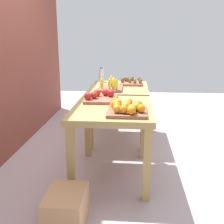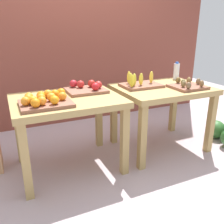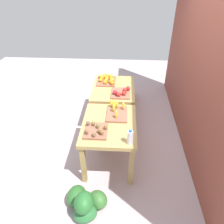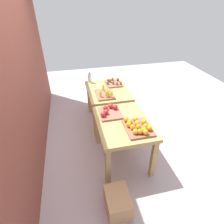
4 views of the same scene
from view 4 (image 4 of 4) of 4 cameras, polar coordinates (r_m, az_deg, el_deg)
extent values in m
plane|color=#B6A2A8|center=(3.66, 0.64, -7.56)|extent=(8.00, 8.00, 0.00)
cube|color=brown|center=(2.92, -26.49, 12.03)|extent=(4.40, 0.12, 3.00)
cube|color=tan|center=(2.79, 3.48, -3.42)|extent=(1.04, 0.80, 0.06)
cube|color=tan|center=(2.82, 12.76, -14.06)|extent=(0.07, 0.07, 0.70)
cube|color=tan|center=(3.45, 6.58, -3.30)|extent=(0.07, 0.07, 0.70)
cube|color=tan|center=(2.66, -1.28, -16.87)|extent=(0.07, 0.07, 0.70)
cube|color=tan|center=(3.32, -4.64, -4.91)|extent=(0.07, 0.07, 0.70)
cube|color=tan|center=(3.72, -1.36, 6.60)|extent=(1.04, 0.80, 0.06)
cube|color=tan|center=(3.60, 5.56, -1.48)|extent=(0.07, 0.07, 0.70)
cube|color=tan|center=(4.36, 1.83, 5.20)|extent=(0.07, 0.07, 0.70)
cube|color=tan|center=(3.47, -5.18, -2.93)|extent=(0.07, 0.07, 0.70)
cube|color=tan|center=(4.25, -7.09, 4.18)|extent=(0.07, 0.07, 0.70)
cube|color=#8B5744|center=(2.63, 8.09, -4.96)|extent=(0.44, 0.36, 0.03)
sphere|color=orange|center=(2.60, 10.35, -4.32)|extent=(0.11, 0.11, 0.08)
sphere|color=orange|center=(2.64, 7.79, -3.40)|extent=(0.10, 0.10, 0.08)
sphere|color=orange|center=(2.57, 11.60, -4.94)|extent=(0.11, 0.11, 0.08)
sphere|color=orange|center=(2.56, 6.40, -4.65)|extent=(0.11, 0.11, 0.08)
sphere|color=orange|center=(2.48, 7.26, -6.05)|extent=(0.09, 0.09, 0.08)
sphere|color=orange|center=(2.50, 10.41, -6.15)|extent=(0.10, 0.10, 0.08)
sphere|color=orange|center=(2.49, 8.67, -5.99)|extent=(0.10, 0.10, 0.08)
sphere|color=orange|center=(2.68, 9.84, -3.00)|extent=(0.10, 0.10, 0.08)
sphere|color=orange|center=(2.65, 5.53, -3.02)|extent=(0.10, 0.10, 0.08)
sphere|color=orange|center=(2.57, 8.23, -4.52)|extent=(0.08, 0.08, 0.08)
sphere|color=orange|center=(2.54, 9.90, -5.32)|extent=(0.10, 0.10, 0.08)
sphere|color=orange|center=(2.71, 7.32, -2.22)|extent=(0.09, 0.09, 0.08)
sphere|color=orange|center=(2.60, 5.27, -3.86)|extent=(0.10, 0.10, 0.08)
sphere|color=orange|center=(2.69, 4.43, -2.34)|extent=(0.10, 0.10, 0.08)
cube|color=#8B5744|center=(2.93, -0.58, -0.31)|extent=(0.40, 0.34, 0.03)
sphere|color=red|center=(2.85, -1.89, 0.05)|extent=(0.09, 0.09, 0.08)
sphere|color=red|center=(2.95, -2.04, 1.30)|extent=(0.11, 0.11, 0.08)
sphere|color=red|center=(3.01, -0.48, 1.93)|extent=(0.11, 0.11, 0.08)
sphere|color=red|center=(2.97, 1.02, 1.52)|extent=(0.10, 0.10, 0.08)
sphere|color=red|center=(2.79, -2.78, -0.77)|extent=(0.11, 0.11, 0.08)
cube|color=#8B5744|center=(3.48, -2.29, 5.50)|extent=(0.44, 0.32, 0.03)
ellipsoid|color=yellow|center=(3.31, -0.09, 5.61)|extent=(0.07, 0.07, 0.14)
ellipsoid|color=yellow|center=(3.33, -3.60, 5.77)|extent=(0.06, 0.06, 0.14)
ellipsoid|color=yellow|center=(3.32, -1.73, 5.69)|extent=(0.06, 0.05, 0.14)
ellipsoid|color=yellow|center=(3.56, -2.66, 7.65)|extent=(0.06, 0.06, 0.14)
ellipsoid|color=yellow|center=(3.35, -1.10, 5.93)|extent=(0.07, 0.07, 0.14)
ellipsoid|color=yellow|center=(3.42, -1.33, 6.58)|extent=(0.05, 0.05, 0.14)
cube|color=#8B5744|center=(3.92, 0.46, 8.79)|extent=(0.36, 0.32, 0.03)
ellipsoid|color=brown|center=(4.00, 1.81, 10.12)|extent=(0.07, 0.07, 0.07)
ellipsoid|color=olive|center=(3.82, 1.53, 8.94)|extent=(0.06, 0.05, 0.07)
ellipsoid|color=brown|center=(4.02, 0.14, 10.26)|extent=(0.06, 0.05, 0.07)
ellipsoid|color=brown|center=(3.94, -0.54, 9.74)|extent=(0.06, 0.06, 0.07)
ellipsoid|color=brown|center=(3.85, 0.33, 9.16)|extent=(0.06, 0.06, 0.07)
ellipsoid|color=brown|center=(3.84, -1.37, 9.13)|extent=(0.07, 0.07, 0.07)
ellipsoid|color=brown|center=(3.96, -1.14, 9.87)|extent=(0.05, 0.06, 0.07)
ellipsoid|color=brown|center=(3.83, 2.73, 9.03)|extent=(0.07, 0.07, 0.07)
cylinder|color=silver|center=(4.00, -6.95, 10.42)|extent=(0.07, 0.07, 0.20)
cylinder|color=blue|center=(3.96, -7.05, 11.91)|extent=(0.04, 0.04, 0.02)
ellipsoid|color=#2B7037|center=(4.95, -1.17, 5.77)|extent=(0.31, 0.36, 0.23)
ellipsoid|color=#346A2E|center=(4.75, -2.28, 4.53)|extent=(0.36, 0.36, 0.23)
ellipsoid|color=#296229|center=(4.78, 1.29, 4.83)|extent=(0.36, 0.31, 0.25)
ellipsoid|color=#26672C|center=(4.85, -1.20, 8.24)|extent=(0.29, 0.24, 0.24)
cube|color=tan|center=(2.61, 1.79, -26.22)|extent=(0.40, 0.30, 0.28)
camera|label=1|loc=(1.41, 78.10, -43.58)|focal=44.41mm
camera|label=2|loc=(3.46, 45.75, 6.45)|focal=38.88mm
camera|label=3|loc=(5.84, -10.46, 35.87)|focal=34.75mm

